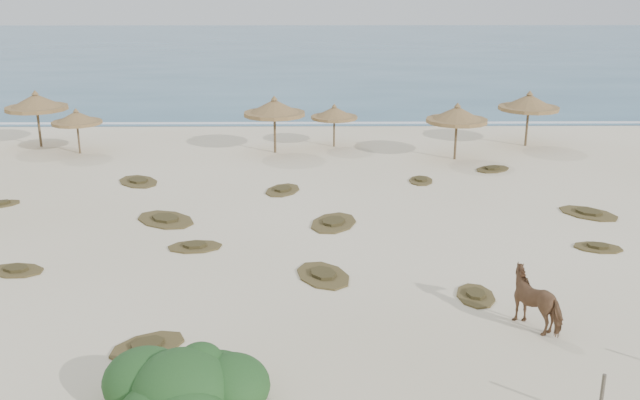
{
  "coord_description": "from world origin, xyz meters",
  "views": [
    {
      "loc": [
        -1.6,
        -20.12,
        9.19
      ],
      "look_at": [
        -1.36,
        5.0,
        1.31
      ],
      "focal_mm": 40.0,
      "sensor_mm": 36.0,
      "label": 1
    }
  ],
  "objects_px": {
    "horse": "(538,300)",
    "palapa_1": "(77,118)",
    "bush": "(183,390)",
    "palapa_0": "(36,103)"
  },
  "relations": [
    {
      "from": "palapa_0",
      "to": "horse",
      "type": "relative_size",
      "value": 2.37
    },
    {
      "from": "palapa_1",
      "to": "bush",
      "type": "bearing_deg",
      "value": -67.88
    },
    {
      "from": "palapa_0",
      "to": "horse",
      "type": "xyz_separation_m",
      "value": [
        21.57,
        -21.96,
        -1.7
      ]
    },
    {
      "from": "palapa_0",
      "to": "horse",
      "type": "bearing_deg",
      "value": -45.52
    },
    {
      "from": "bush",
      "to": "palapa_1",
      "type": "bearing_deg",
      "value": 112.12
    },
    {
      "from": "palapa_1",
      "to": "horse",
      "type": "height_order",
      "value": "palapa_1"
    },
    {
      "from": "palapa_0",
      "to": "palapa_1",
      "type": "distance_m",
      "value": 3.24
    },
    {
      "from": "horse",
      "to": "palapa_1",
      "type": "bearing_deg",
      "value": -83.46
    },
    {
      "from": "palapa_1",
      "to": "bush",
      "type": "xyz_separation_m",
      "value": [
        9.87,
        -24.29,
        -1.38
      ]
    },
    {
      "from": "horse",
      "to": "bush",
      "type": "bearing_deg",
      "value": -12.31
    }
  ]
}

